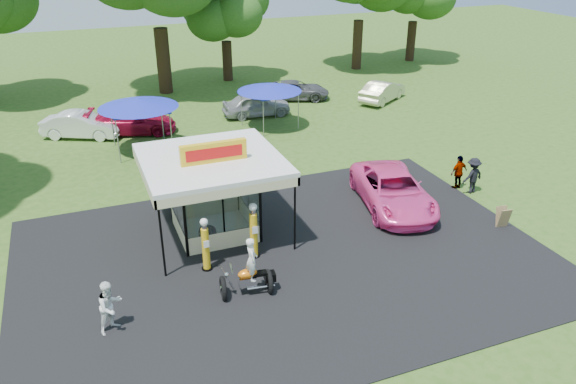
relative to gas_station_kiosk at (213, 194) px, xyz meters
name	(u,v)px	position (x,y,z in m)	size (l,w,h in m)	color
ground	(306,286)	(2.00, -4.99, -1.78)	(120.00, 120.00, 0.00)	#2D5219
asphalt_apron	(286,258)	(2.00, -2.99, -1.76)	(20.00, 14.00, 0.04)	black
gas_station_kiosk	(213,194)	(0.00, 0.00, 0.00)	(5.40, 5.40, 4.18)	white
gas_pump_left	(206,246)	(-1.02, -2.66, -0.74)	(0.41, 0.41, 2.17)	black
gas_pump_right	(254,232)	(0.90, -2.44, -0.67)	(0.43, 0.43, 2.33)	black
motorcycle	(250,272)	(0.03, -4.67, -0.89)	(1.98, 1.12, 2.29)	black
spare_tires	(207,233)	(-0.49, -0.60, -1.42)	(0.93, 0.84, 0.75)	black
a_frame_sign	(503,217)	(11.46, -4.05, -1.32)	(0.53, 0.52, 0.91)	#593819
kiosk_car	(202,200)	(0.00, 2.21, -1.30)	(1.13, 2.82, 0.96)	gold
pink_sedan	(393,190)	(8.11, -0.65, -0.96)	(2.73, 5.91, 1.64)	#FF459E
spectator_west	(110,307)	(-4.64, -4.91, -0.89)	(0.87, 0.68, 1.79)	white
spectator_east_a	(473,176)	(12.43, -0.74, -0.90)	(1.14, 0.66, 1.77)	black
spectator_east_b	(459,172)	(12.10, -0.11, -0.93)	(1.00, 0.42, 1.71)	gray
bg_car_a	(82,125)	(-4.46, 14.27, -1.01)	(1.63, 4.68, 1.54)	white
bg_car_b	(132,121)	(-1.57, 13.92, -1.01)	(2.16, 5.31, 1.54)	#A90D30
bg_car_c	(256,105)	(6.67, 14.40, -1.01)	(1.82, 4.52, 1.54)	#9C9CA0
bg_car_d	(296,90)	(10.62, 17.12, -1.11)	(2.25, 4.87, 1.35)	#4E4E50
bg_car_e	(383,91)	(16.28, 14.32, -1.04)	(1.57, 4.51, 1.49)	beige
tent_west	(138,103)	(-1.41, 10.66, 1.00)	(4.39, 4.39, 3.07)	gray
tent_east	(269,88)	(6.72, 11.91, 0.75)	(4.01, 4.01, 2.80)	gray
oak_far_d	(225,10)	(7.53, 24.39, 3.81)	(7.37, 7.37, 8.78)	black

